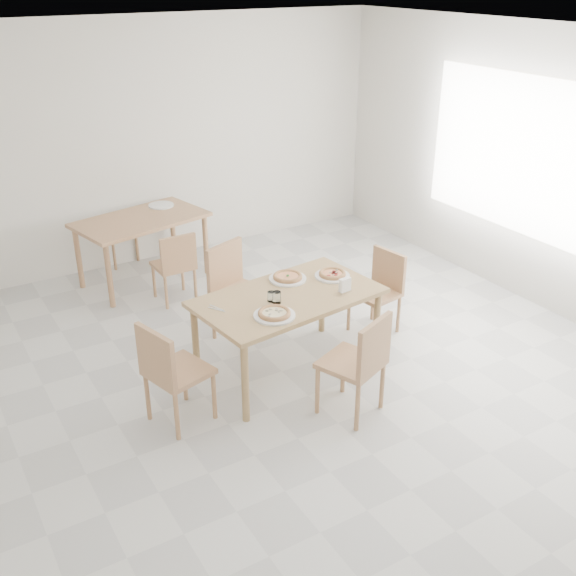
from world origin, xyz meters
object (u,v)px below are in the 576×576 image
napkin_holder (345,286)px  second_table (141,226)px  chair_west (170,369)px  plate_mushroom (274,315)px  tumbler_a (277,297)px  pizza_pepperoni (332,274)px  chair_north (235,284)px  pizza_margherita (288,276)px  chair_east (381,286)px  pizza_mushroom (274,313)px  chair_back_n (110,224)px  plate_pepperoni (332,276)px  main_table (288,303)px  plate_margherita (288,279)px  plate_empty (161,205)px  chair_back_s (176,263)px  chair_south (361,359)px  tumbler_b (271,297)px

napkin_holder → second_table: bearing=101.6°
chair_west → plate_mushroom: (0.87, -0.08, 0.25)m
tumbler_a → pizza_pepperoni: bearing=14.9°
chair_west → second_table: (0.75, 2.67, 0.16)m
chair_north → pizza_margherita: size_ratio=2.69×
chair_east → pizza_mushroom: size_ratio=2.38×
chair_west → pizza_mushroom: size_ratio=2.56×
chair_back_n → plate_pepperoni: bearing=-91.4°
plate_pepperoni → tumbler_a: tumbler_a is taller
chair_east → tumbler_a: size_ratio=8.28×
pizza_margherita → main_table: bearing=-120.5°
plate_pepperoni → plate_margherita: bearing=157.4°
plate_pepperoni → plate_empty: 2.70m
chair_back_s → main_table: bearing=98.9°
plate_mushroom → chair_west: bearing=174.5°
pizza_mushroom → chair_back_n: 3.52m
plate_margherita → pizza_mushroom: 0.70m
pizza_mushroom → napkin_holder: napkin_holder is taller
plate_margherita → napkin_holder: napkin_holder is taller
chair_south → chair_east: size_ratio=1.09×
main_table → chair_north: 0.85m
chair_south → chair_back_s: chair_south is taller
chair_north → pizza_mushroom: chair_north is taller
chair_north → chair_west: (-1.07, -1.02, -0.03)m
chair_west → pizza_mushroom: chair_west is taller
tumbler_b → second_table: tumbler_b is taller
plate_mushroom → napkin_holder: size_ratio=2.58×
chair_back_s → chair_north: bearing=101.9°
plate_mushroom → tumbler_a: 0.25m
chair_east → chair_back_n: 3.48m
chair_back_s → chair_west: bearing=65.5°
pizza_margherita → tumbler_a: bearing=-132.6°
chair_west → chair_back_n: size_ratio=1.08×
chair_north → tumbler_b: chair_north is taller
pizza_mushroom → chair_west: bearing=174.5°
chair_west → pizza_margherita: size_ratio=2.54×
chair_north → chair_east: (1.26, -0.63, -0.07)m
plate_mushroom → pizza_pepperoni: 0.90m
chair_back_s → chair_back_n: bearing=-81.7°
main_table → second_table: same height
pizza_margherita → chair_back_n: (-0.70, 2.96, -0.31)m
chair_south → pizza_pepperoni: (0.38, 0.95, 0.27)m
plate_margherita → tumbler_b: (-0.33, -0.29, 0.03)m
plate_pepperoni → chair_back_n: bearing=109.0°
main_table → chair_back_n: (-0.54, 3.23, -0.20)m
plate_pepperoni → tumbler_b: 0.72m
pizza_pepperoni → chair_back_n: chair_back_n is taller
plate_mushroom → tumbler_b: bearing=65.5°
chair_east → second_table: bearing=-154.8°
plate_pepperoni → pizza_mushroom: size_ratio=0.92×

